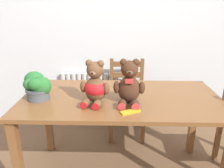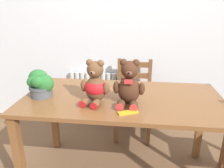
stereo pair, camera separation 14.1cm
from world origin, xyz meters
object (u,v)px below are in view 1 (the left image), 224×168
Objects in this scene: wooden_chair_behind at (127,98)px; potted_plant at (38,86)px; chocolate_bar at (130,112)px; teddy_bear_left at (95,86)px; teddy_bear_right at (129,85)px.

potted_plant reaches higher than wooden_chair_behind.
chocolate_bar is at bearing -17.51° from potted_plant.
teddy_bear_left reaches higher than wooden_chair_behind.
teddy_bear_left is at bearing 1.57° from teddy_bear_right.
teddy_bear_left is 0.45m from potted_plant.
wooden_chair_behind is at bearing -89.02° from teddy_bear_right.
wooden_chair_behind is 1.00m from teddy_bear_left.
teddy_bear_right reaches higher than wooden_chair_behind.
potted_plant is 0.74m from chocolate_bar.
teddy_bear_left is 2.34× the size of chocolate_bar.
wooden_chair_behind is 2.66× the size of teddy_bear_right.
wooden_chair_behind reaches higher than chocolate_bar.
potted_plant is 1.63× the size of chocolate_bar.
teddy_bear_right reaches higher than teddy_bear_left.
teddy_bear_right is at bearing -4.81° from potted_plant.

